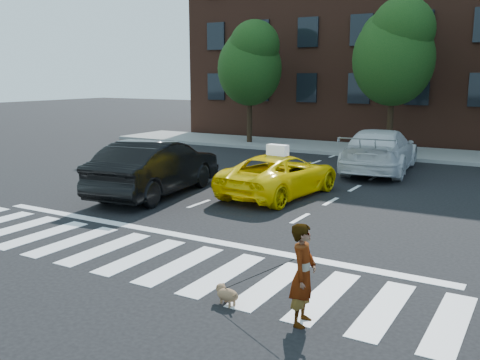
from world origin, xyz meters
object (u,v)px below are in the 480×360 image
object	(u,v)px
white_suv	(380,150)
tree_left	(250,61)
tree_mid	(395,49)
taxi	(280,175)
woman	(303,274)
black_sedan	(156,167)
dog	(226,294)

from	to	relation	value
white_suv	tree_left	bearing A→B (deg)	-35.38
tree_mid	taxi	size ratio (longest dim) A/B	1.54
tree_mid	woman	world-z (taller)	tree_mid
tree_left	black_sedan	world-z (taller)	tree_left
taxi	dog	bearing A→B (deg)	115.71
dog	tree_mid	bearing A→B (deg)	118.09
dog	white_suv	bearing A→B (deg)	116.83
tree_mid	black_sedan	xyz separation A→B (m)	(-4.00, -12.22, -3.99)
tree_left	tree_mid	distance (m)	7.51
black_sedan	white_suv	size ratio (longest dim) A/B	0.91
white_suv	dog	xyz separation A→B (m)	(1.33, -13.40, -0.65)
white_suv	tree_mid	bearing A→B (deg)	-85.67
tree_left	dog	distance (m)	20.95
tree_left	woman	world-z (taller)	tree_left
tree_left	woman	size ratio (longest dim) A/B	4.19
taxi	black_sedan	distance (m)	3.86
tree_left	white_suv	world-z (taller)	tree_left
tree_left	taxi	distance (m)	13.00
tree_mid	black_sedan	bearing A→B (deg)	-108.11
white_suv	dog	bearing A→B (deg)	89.51
white_suv	woman	distance (m)	13.68
tree_left	white_suv	distance (m)	10.24
tree_left	black_sedan	bearing A→B (deg)	-73.99
taxi	white_suv	world-z (taller)	white_suv
tree_mid	dog	distance (m)	18.80
woman	dog	world-z (taller)	woman
taxi	woman	bearing A→B (deg)	123.97
black_sedan	dog	bearing A→B (deg)	129.43
woman	tree_left	bearing A→B (deg)	24.80
woman	taxi	bearing A→B (deg)	21.69
tree_left	white_suv	size ratio (longest dim) A/B	1.13
tree_mid	black_sedan	world-z (taller)	tree_mid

